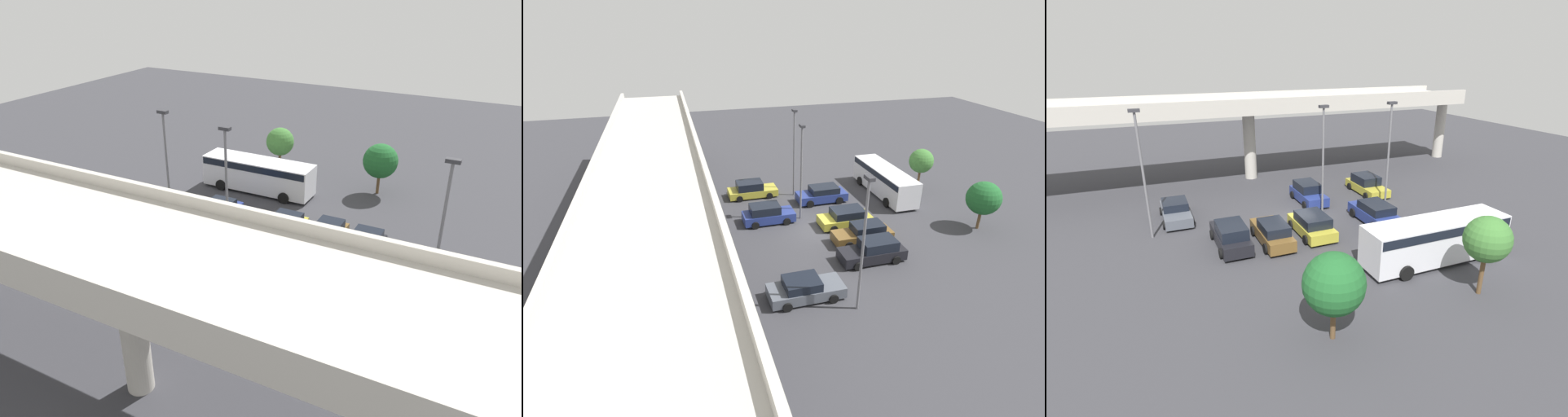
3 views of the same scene
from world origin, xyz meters
TOP-DOWN VIEW (x-y plane):
  - ground_plane at (0.00, 0.00)m, footprint 99.28×99.28m
  - highway_overpass at (0.00, 12.33)m, footprint 47.50×6.85m
  - parked_car_0 at (-8.16, 3.83)m, footprint 2.19×4.80m
  - parked_car_1 at (-5.36, -2.33)m, footprint 2.12×4.79m
  - parked_car_2 at (-2.71, -2.82)m, footprint 2.01×4.69m
  - parked_car_3 at (0.22, -2.60)m, footprint 2.24×4.43m
  - parked_car_4 at (2.56, 3.63)m, footprint 2.09×4.40m
  - parked_car_5 at (5.36, -2.41)m, footprint 2.21×4.71m
  - parked_car_6 at (8.35, 3.82)m, footprint 2.19×4.74m
  - shuttle_bus at (5.43, -8.98)m, footprint 9.11×2.70m
  - lamp_post_near_aisle at (2.51, 0.67)m, footprint 0.70×0.35m
  - lamp_post_mid_lot at (7.64, -0.28)m, footprint 0.70×0.35m
  - lamp_post_by_overpass at (-10.03, 1.09)m, footprint 0.70×0.35m
  - tree_front_left at (-3.30, -13.03)m, footprint 2.75×2.75m
  - tree_front_centre at (5.34, -12.77)m, footprint 2.38×2.38m

SIDE VIEW (x-z plane):
  - ground_plane at x=0.00m, z-range 0.00..0.00m
  - parked_car_0 at x=-8.16m, z-range -0.05..1.39m
  - parked_car_6 at x=8.35m, z-range -0.06..1.52m
  - parked_car_3 at x=0.22m, z-range -0.02..1.50m
  - parked_car_2 at x=-2.71m, z-range -0.04..1.51m
  - parked_car_5 at x=5.36m, z-range -0.02..1.52m
  - parked_car_4 at x=2.56m, z-range -0.04..1.61m
  - parked_car_1 at x=-5.36m, z-range -0.05..1.63m
  - shuttle_bus at x=5.43m, z-range 0.26..2.92m
  - tree_front_left at x=-3.30m, z-range 0.68..4.82m
  - tree_front_centre at x=5.34m, z-range 0.95..5.26m
  - lamp_post_near_aisle at x=2.51m, z-range 0.69..9.02m
  - lamp_post_mid_lot at x=7.64m, z-range 0.70..9.14m
  - lamp_post_by_overpass at x=-10.03m, z-range 0.70..9.32m
  - highway_overpass at x=0.00m, z-range 2.76..10.83m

